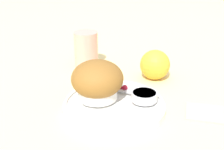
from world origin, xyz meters
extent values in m
plane|color=beige|center=(0.00, 0.00, 0.00)|extent=(3.00, 3.00, 0.00)
cylinder|color=white|center=(0.02, -0.01, 0.01)|extent=(0.20, 0.20, 0.01)
torus|color=white|center=(0.02, -0.01, 0.02)|extent=(0.20, 0.20, 0.01)
cylinder|color=silver|center=(-0.02, 0.00, 0.04)|extent=(0.08, 0.08, 0.03)
ellipsoid|color=brown|center=(-0.02, 0.00, 0.06)|extent=(0.10, 0.10, 0.07)
cylinder|color=silver|center=(0.07, 0.01, 0.03)|extent=(0.05, 0.05, 0.02)
cylinder|color=beige|center=(0.07, 0.01, 0.03)|extent=(0.05, 0.05, 0.00)
sphere|color=maroon|center=(0.02, 0.04, 0.03)|extent=(0.01, 0.01, 0.01)
sphere|color=maroon|center=(0.03, 0.04, 0.03)|extent=(0.01, 0.01, 0.01)
cube|color=#B7B7BC|center=(0.01, 0.05, 0.02)|extent=(0.19, 0.06, 0.00)
sphere|color=#F4A82D|center=(0.08, 0.16, 0.04)|extent=(0.07, 0.07, 0.07)
cylinder|color=#E5998C|center=(-0.11, 0.20, 0.05)|extent=(0.06, 0.06, 0.10)
cube|color=#D19E93|center=(0.22, 0.02, 0.00)|extent=(0.13, 0.07, 0.01)
camera|label=1|loc=(0.14, -0.54, 0.32)|focal=50.00mm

